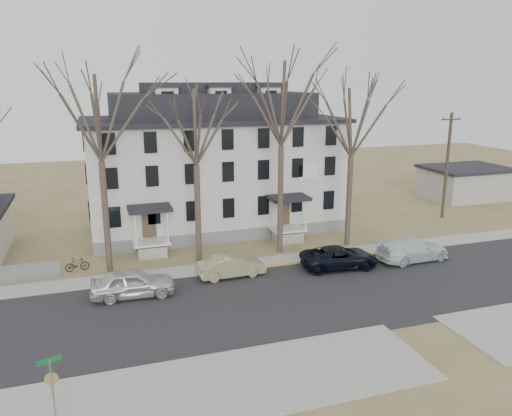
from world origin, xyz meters
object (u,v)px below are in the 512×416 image
object	(u,v)px
bicycle_right	(77,265)
car_silver	(133,284)
tree_mid_left	(195,122)
street_sign	(52,384)
car_white	(413,250)
car_tan	(231,266)
tree_center	(282,97)
boarding_house	(213,164)
tree_far_left	(98,112)
car_navy	(339,258)
bicycle_left	(149,249)
utility_pole_far	(447,165)
tree_mid_right	(353,118)

from	to	relation	value
bicycle_right	car_silver	bearing A→B (deg)	-154.37
tree_mid_left	street_sign	bearing A→B (deg)	-118.59
car_white	street_sign	world-z (taller)	street_sign
car_tan	tree_mid_left	bearing A→B (deg)	18.25
car_silver	street_sign	distance (m)	11.47
tree_center	bicycle_right	bearing A→B (deg)	177.82
car_tan	car_white	distance (m)	12.85
boarding_house	tree_far_left	distance (m)	13.12
car_navy	bicycle_right	distance (m)	17.35
boarding_house	car_navy	world-z (taller)	boarding_house
boarding_house	car_silver	world-z (taller)	boarding_house
boarding_house	bicycle_left	distance (m)	9.90
car_white	utility_pole_far	bearing A→B (deg)	-50.68
utility_pole_far	boarding_house	bearing A→B (deg)	169.08
tree_center	utility_pole_far	size ratio (longest dim) A/B	1.55
utility_pole_far	street_sign	world-z (taller)	utility_pole_far
tree_center	tree_mid_left	bearing A→B (deg)	180.00
tree_far_left	car_silver	world-z (taller)	tree_far_left
car_white	bicycle_right	xyz separation A→B (m)	(-22.17, 5.09, -0.31)
car_tan	car_navy	bearing A→B (deg)	-98.59
boarding_house	car_white	xyz separation A→B (m)	(11.14, -12.71, -4.61)
tree_far_left	car_tan	bearing A→B (deg)	-25.48
tree_far_left	bicycle_left	bearing A→B (deg)	37.07
street_sign	bicycle_right	bearing A→B (deg)	72.56
utility_pole_far	car_tan	world-z (taller)	utility_pole_far
tree_far_left	boarding_house	bearing A→B (deg)	42.18
bicycle_right	street_sign	bearing A→B (deg)	172.71
car_navy	car_white	size ratio (longest dim) A/B	0.98
tree_far_left	tree_mid_left	world-z (taller)	tree_far_left
boarding_house	tree_center	xyz separation A→B (m)	(3.00, -8.15, 5.71)
tree_far_left	utility_pole_far	world-z (taller)	tree_far_left
tree_mid_right	car_tan	size ratio (longest dim) A/B	2.96
tree_far_left	tree_center	bearing A→B (deg)	0.00
tree_far_left	car_tan	distance (m)	12.60
tree_mid_left	tree_center	xyz separation A→B (m)	(6.00, 0.00, 1.48)
car_silver	car_tan	xyz separation A→B (m)	(6.20, 1.16, -0.10)
tree_mid_left	car_white	world-z (taller)	tree_mid_left
bicycle_left	tree_mid_right	bearing A→B (deg)	-77.29
tree_far_left	car_silver	xyz separation A→B (m)	(1.14, -4.66, -9.53)
boarding_house	utility_pole_far	bearing A→B (deg)	-10.92
bicycle_right	street_sign	size ratio (longest dim) A/B	0.53
tree_mid_left	utility_pole_far	size ratio (longest dim) A/B	1.34
utility_pole_far	bicycle_left	world-z (taller)	utility_pole_far
bicycle_left	car_tan	bearing A→B (deg)	-120.37
utility_pole_far	car_navy	bearing A→B (deg)	-150.36
tree_mid_right	car_tan	xyz separation A→B (m)	(-10.16, -3.50, -8.89)
car_tan	car_navy	xyz separation A→B (m)	(7.30, -0.76, 0.01)
tree_mid_right	car_navy	bearing A→B (deg)	-123.90
tree_mid_right	street_sign	size ratio (longest dim) A/B	4.39
tree_far_left	street_sign	world-z (taller)	tree_far_left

